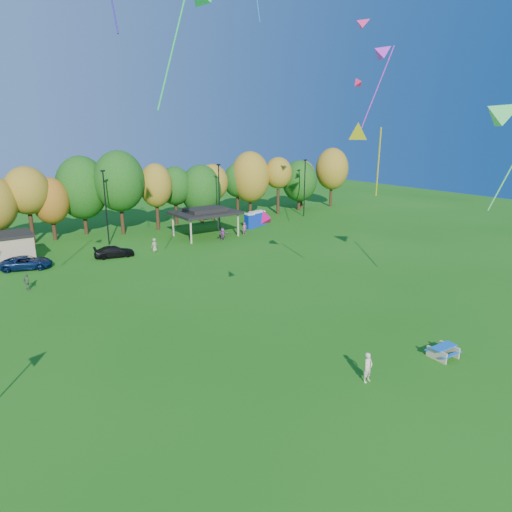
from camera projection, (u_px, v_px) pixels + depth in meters
ground at (324, 402)px, 24.01m from camera, size 160.00×160.00×0.00m
tree_line at (67, 194)px, 57.38m from camera, size 93.57×10.55×11.15m
lamp_posts at (106, 205)px, 55.05m from camera, size 64.50×0.25×9.09m
utility_building at (0, 250)px, 47.62m from camera, size 6.30×4.30×3.25m
pavilion at (205, 212)px, 59.90m from camera, size 8.20×6.20×3.77m
porta_potties at (255, 219)px, 66.22m from camera, size 3.75×2.14×2.18m
picnic_table at (443, 351)px, 28.59m from camera, size 1.85×1.56×0.77m
kite_flyer at (368, 367)px, 25.72m from camera, size 0.69×0.49×1.77m
car_c at (26, 263)px, 46.44m from camera, size 5.33×3.72×1.35m
car_d at (114, 252)px, 50.74m from camera, size 4.59×2.59×1.25m
far_person_1 at (223, 234)px, 58.34m from camera, size 1.50×0.53×1.60m
far_person_2 at (27, 282)px, 40.21m from camera, size 0.69×1.01×1.59m
far_person_3 at (245, 229)px, 61.27m from camera, size 0.66×0.48×1.69m
far_person_4 at (154, 245)px, 52.90m from camera, size 0.88×0.67×1.61m
kite_0 at (385, 52)px, 43.97m from camera, size 4.72×3.08×8.47m
kite_1 at (359, 130)px, 30.74m from camera, size 3.05×2.75×5.57m
kite_4 at (508, 112)px, 30.78m from camera, size 3.96×4.22×7.84m
kite_10 at (265, 216)px, 28.40m from camera, size 0.90×1.20×1.16m
kite_13 at (357, 81)px, 51.14m from camera, size 1.14×1.47×1.39m
kite_14 at (365, 22)px, 42.51m from camera, size 1.97×1.92×1.59m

